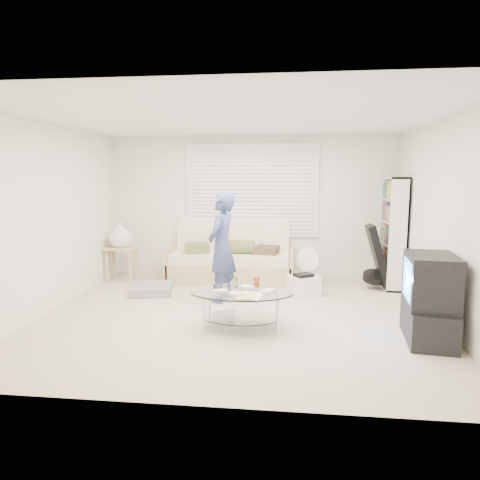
# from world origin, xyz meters

# --- Properties ---
(ground) EXTENTS (5.00, 5.00, 0.00)m
(ground) POSITION_xyz_m (0.00, 0.00, 0.00)
(ground) COLOR #C7B39B
(ground) RESTS_ON ground
(room_shell) EXTENTS (5.02, 4.52, 2.51)m
(room_shell) POSITION_xyz_m (0.00, 0.48, 1.63)
(room_shell) COLOR silver
(room_shell) RESTS_ON ground
(window_blinds) EXTENTS (2.32, 0.08, 1.62)m
(window_blinds) POSITION_xyz_m (0.00, 2.20, 1.55)
(window_blinds) COLOR silver
(window_blinds) RESTS_ON ground
(futon_sofa) EXTENTS (2.14, 0.87, 1.05)m
(futon_sofa) POSITION_xyz_m (-0.33, 1.88, 0.34)
(futon_sofa) COLOR tan
(futon_sofa) RESTS_ON ground
(grey_floor_pillow) EXTENTS (0.71, 0.71, 0.14)m
(grey_floor_pillow) POSITION_xyz_m (-1.44, 0.91, 0.07)
(grey_floor_pillow) COLOR slate
(grey_floor_pillow) RESTS_ON ground
(side_table) EXTENTS (0.52, 0.42, 1.02)m
(side_table) POSITION_xyz_m (-2.22, 1.69, 0.76)
(side_table) COLOR tan
(side_table) RESTS_ON ground
(bookshelf) EXTENTS (0.28, 0.75, 1.79)m
(bookshelf) POSITION_xyz_m (2.32, 1.73, 0.89)
(bookshelf) COLOR white
(bookshelf) RESTS_ON ground
(guitar_case) EXTENTS (0.43, 0.38, 1.01)m
(guitar_case) POSITION_xyz_m (2.08, 1.58, 0.46)
(guitar_case) COLOR black
(guitar_case) RESTS_ON ground
(floor_fan) EXTENTS (0.40, 0.27, 0.65)m
(floor_fan) POSITION_xyz_m (0.97, 1.59, 0.38)
(floor_fan) COLOR white
(floor_fan) RESTS_ON ground
(storage_bin) EXTENTS (0.52, 0.41, 0.33)m
(storage_bin) POSITION_xyz_m (0.89, 1.09, 0.15)
(storage_bin) COLOR white
(storage_bin) RESTS_ON ground
(tv_unit) EXTENTS (0.57, 0.93, 0.96)m
(tv_unit) POSITION_xyz_m (2.20, -0.60, 0.47)
(tv_unit) COLOR black
(tv_unit) RESTS_ON ground
(coffee_table) EXTENTS (1.26, 0.83, 0.57)m
(coffee_table) POSITION_xyz_m (0.12, -0.47, 0.37)
(coffee_table) COLOR silver
(coffee_table) RESTS_ON ground
(standing_person) EXTENTS (0.51, 0.65, 1.58)m
(standing_person) POSITION_xyz_m (-0.29, 0.64, 0.79)
(standing_person) COLOR navy
(standing_person) RESTS_ON ground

